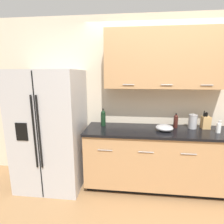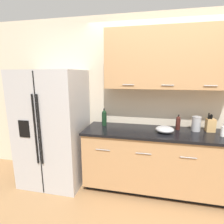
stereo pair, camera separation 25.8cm
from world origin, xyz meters
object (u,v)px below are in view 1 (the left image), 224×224
(refrigerator, at_px, (51,130))
(wine_bottle, at_px, (103,118))
(soap_dispenser, at_px, (219,128))
(mixing_bowl, at_px, (164,128))
(oil_bottle, at_px, (176,121))
(steel_canister, at_px, (193,121))
(knife_block, at_px, (206,122))

(refrigerator, xyz_separation_m, wine_bottle, (0.78, 0.20, 0.16))
(soap_dispenser, relative_size, mixing_bowl, 0.71)
(oil_bottle, bearing_deg, wine_bottle, -179.49)
(soap_dispenser, xyz_separation_m, oil_bottle, (-0.53, 0.18, 0.03))
(wine_bottle, xyz_separation_m, steel_canister, (1.35, -0.00, -0.02))
(knife_block, xyz_separation_m, wine_bottle, (-1.55, -0.01, 0.03))
(wine_bottle, bearing_deg, mixing_bowl, -10.28)
(refrigerator, bearing_deg, wine_bottle, 14.65)
(knife_block, bearing_deg, refrigerator, -174.68)
(refrigerator, xyz_separation_m, knife_block, (2.32, 0.22, 0.13))
(knife_block, distance_m, steel_canister, 0.19)
(refrigerator, height_order, knife_block, refrigerator)
(knife_block, bearing_deg, wine_bottle, -179.52)
(refrigerator, distance_m, mixing_bowl, 1.69)
(refrigerator, xyz_separation_m, steel_canister, (2.13, 0.20, 0.14))
(soap_dispenser, xyz_separation_m, mixing_bowl, (-0.73, 0.01, -0.03))
(steel_canister, bearing_deg, soap_dispenser, -30.40)
(refrigerator, bearing_deg, soap_dispenser, 0.70)
(oil_bottle, bearing_deg, knife_block, 0.40)
(refrigerator, bearing_deg, knife_block, 5.32)
(refrigerator, relative_size, soap_dispenser, 10.05)
(refrigerator, height_order, wine_bottle, refrigerator)
(steel_canister, distance_m, mixing_bowl, 0.47)
(wine_bottle, xyz_separation_m, oil_bottle, (1.11, 0.01, -0.02))
(refrigerator, bearing_deg, oil_bottle, 6.44)
(steel_canister, bearing_deg, mixing_bowl, -159.67)
(mixing_bowl, bearing_deg, knife_block, 15.82)
(refrigerator, distance_m, steel_canister, 2.15)
(wine_bottle, relative_size, steel_canister, 1.20)
(knife_block, bearing_deg, mixing_bowl, -164.18)
(refrigerator, height_order, steel_canister, refrigerator)
(steel_canister, bearing_deg, knife_block, 4.74)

